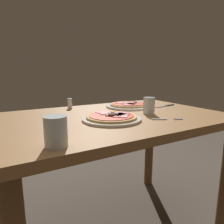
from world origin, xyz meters
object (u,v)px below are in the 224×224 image
at_px(dining_table, 115,135).
at_px(salt_shaker, 70,104).
at_px(water_glass_far, 149,107).
at_px(fork, 165,119).
at_px(pizza_foreground, 112,118).
at_px(knife, 166,106).
at_px(water_glass_near, 56,134).
at_px(pizza_across_left, 128,105).

height_order(dining_table, salt_shaker, salt_shaker).
height_order(water_glass_far, fork, water_glass_far).
distance_m(dining_table, water_glass_far, 0.26).
height_order(pizza_foreground, knife, pizza_foreground).
xyz_separation_m(water_glass_near, fork, (0.58, 0.10, -0.04)).
xyz_separation_m(water_glass_near, water_glass_far, (0.60, 0.26, -0.00)).
relative_size(dining_table, pizza_across_left, 4.05).
bearing_deg(water_glass_near, water_glass_far, 23.20).
distance_m(pizza_across_left, water_glass_near, 0.80).
relative_size(pizza_across_left, fork, 2.07).
height_order(dining_table, fork, fork).
distance_m(water_glass_far, fork, 0.16).
bearing_deg(pizza_foreground, knife, 17.76).
height_order(pizza_across_left, salt_shaker, salt_shaker).
xyz_separation_m(pizza_across_left, knife, (0.25, -0.10, -0.01)).
xyz_separation_m(pizza_foreground, fork, (0.24, -0.13, -0.01)).
height_order(fork, knife, knife).
height_order(pizza_across_left, water_glass_near, water_glass_near).
height_order(water_glass_near, water_glass_far, water_glass_near).
bearing_deg(pizza_foreground, water_glass_far, 5.44).
xyz_separation_m(pizza_across_left, water_glass_far, (-0.03, -0.25, 0.03)).
bearing_deg(fork, dining_table, 127.12).
xyz_separation_m(dining_table, pizza_across_left, (0.21, 0.18, 0.13)).
height_order(water_glass_near, knife, water_glass_near).
xyz_separation_m(water_glass_far, knife, (0.28, 0.15, -0.04)).
relative_size(water_glass_far, fork, 0.65).
bearing_deg(water_glass_near, pizza_across_left, 39.11).
height_order(dining_table, knife, knife).
bearing_deg(water_glass_near, fork, 10.32).
height_order(pizza_across_left, fork, pizza_across_left).
bearing_deg(fork, water_glass_far, 82.40).
distance_m(dining_table, fork, 0.30).
bearing_deg(dining_table, pizza_foreground, -127.74).
bearing_deg(fork, water_glass_near, -169.68).
xyz_separation_m(pizza_across_left, fork, (-0.05, -0.40, -0.01)).
height_order(pizza_foreground, fork, pizza_foreground).
bearing_deg(salt_shaker, water_glass_far, -49.20).
bearing_deg(pizza_foreground, dining_table, 52.26).
relative_size(dining_table, knife, 6.30).
relative_size(pizza_across_left, knife, 1.56).
bearing_deg(water_glass_far, knife, 27.89).
relative_size(water_glass_near, knife, 0.51).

